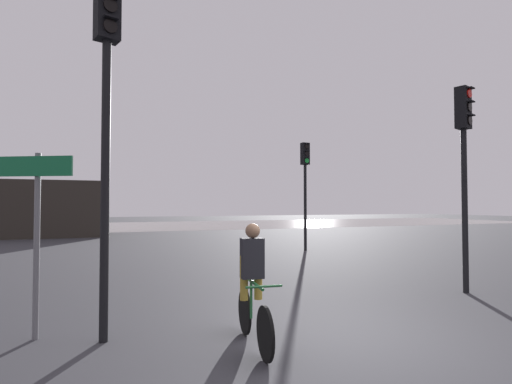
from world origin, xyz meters
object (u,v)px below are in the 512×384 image
at_px(traffic_light_far_right, 305,176).
at_px(traffic_light_near_left, 106,89).
at_px(traffic_light_near_right, 464,149).
at_px(cyclist, 253,283).
at_px(distant_building, 27,209).
at_px(direction_sign_post, 36,217).

height_order(traffic_light_far_right, traffic_light_near_left, traffic_light_near_left).
distance_m(traffic_light_far_right, traffic_light_near_right, 8.17).
relative_size(traffic_light_near_left, cyclist, 2.97).
bearing_deg(distant_building, traffic_light_near_left, -78.33).
distance_m(traffic_light_near_left, direction_sign_post, 2.05).
bearing_deg(cyclist, traffic_light_far_right, -115.85).
distance_m(distant_building, traffic_light_near_left, 21.18).
relative_size(traffic_light_near_right, direction_sign_post, 1.69).
bearing_deg(traffic_light_near_left, cyclist, 138.22).
distance_m(direction_sign_post, cyclist, 3.16).
height_order(traffic_light_far_right, direction_sign_post, traffic_light_far_right).
distance_m(traffic_light_near_left, traffic_light_near_right, 7.23).
relative_size(distant_building, traffic_light_near_right, 2.02).
bearing_deg(traffic_light_near_right, distant_building, -80.16).
xyz_separation_m(traffic_light_near_left, traffic_light_near_right, (7.20, 0.50, -0.42)).
bearing_deg(traffic_light_near_left, traffic_light_near_right, 166.20).
height_order(traffic_light_near_left, cyclist, traffic_light_near_left).
xyz_separation_m(traffic_light_far_right, traffic_light_near_right, (-0.48, -8.16, -0.01)).
bearing_deg(traffic_light_far_right, distant_building, -51.85).
bearing_deg(distant_building, traffic_light_near_right, -60.38).
relative_size(direction_sign_post, cyclist, 1.52).
bearing_deg(distant_building, cyclist, -74.08).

